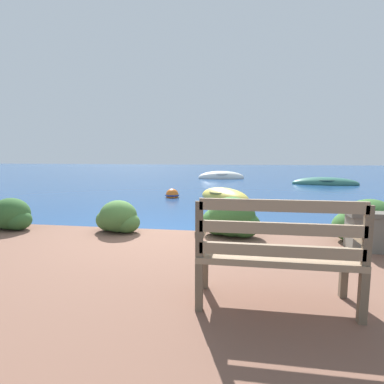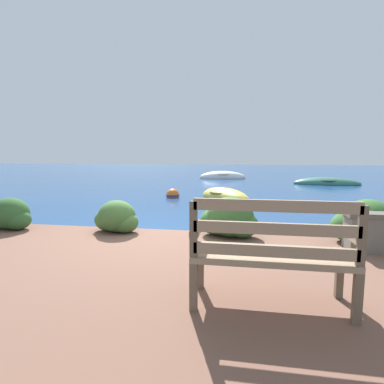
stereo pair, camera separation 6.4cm
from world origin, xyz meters
name	(u,v)px [view 1 (the left image)]	position (x,y,z in m)	size (l,w,h in m)	color
ground_plane	(172,242)	(0.00, 0.00, 0.00)	(80.00, 80.00, 0.00)	navy
patio_terrace	(59,374)	(0.00, -3.25, 0.11)	(9.00, 6.50, 0.22)	brown
park_bench	(276,251)	(1.41, -2.38, 0.70)	(1.31, 0.48, 0.93)	brown
hedge_clump_far_left	(11,216)	(-2.72, -0.37, 0.45)	(0.79, 0.57, 0.54)	#2D5628
hedge_clump_left	(118,218)	(-0.85, -0.26, 0.45)	(0.77, 0.55, 0.52)	#426B33
hedge_clump_centre	(231,219)	(0.99, -0.24, 0.49)	(0.91, 0.65, 0.62)	#38662D
hedge_clump_right	(368,224)	(2.93, -0.32, 0.50)	(0.94, 0.68, 0.64)	#38662D
rowboat_nearest	(224,197)	(0.62, 5.26, 0.06)	(2.21, 2.35, 0.64)	#DBC64C
rowboat_mid	(325,183)	(5.38, 10.93, 0.06)	(3.24, 1.39, 0.64)	#336B5B
rowboat_far	(221,177)	(0.02, 13.86, 0.07)	(3.00, 1.56, 0.82)	silver
mooring_buoy	(172,195)	(-1.19, 5.29, 0.08)	(0.50, 0.50, 0.45)	orange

